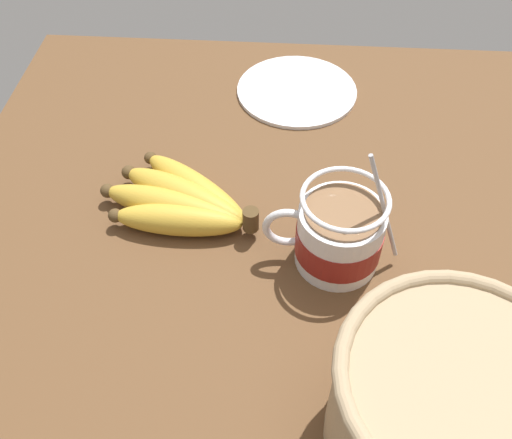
% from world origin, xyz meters
% --- Properties ---
extents(table, '(0.92, 0.92, 0.03)m').
position_xyz_m(table, '(0.00, 0.00, 0.02)').
color(table, brown).
rests_on(table, ground).
extents(coffee_mug, '(0.16, 0.10, 0.17)m').
position_xyz_m(coffee_mug, '(-0.04, 0.02, 0.08)').
color(coffee_mug, silver).
rests_on(coffee_mug, table).
extents(banana_bunch, '(0.21, 0.15, 0.04)m').
position_xyz_m(banana_bunch, '(0.15, -0.05, 0.05)').
color(banana_bunch, '#4C381E').
rests_on(banana_bunch, table).
extents(woven_basket, '(0.21, 0.21, 0.13)m').
position_xyz_m(woven_basket, '(-0.13, 0.23, 0.10)').
color(woven_basket, tan).
rests_on(woven_basket, table).
extents(small_plate, '(0.19, 0.19, 0.01)m').
position_xyz_m(small_plate, '(0.01, -0.32, 0.03)').
color(small_plate, white).
rests_on(small_plate, table).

